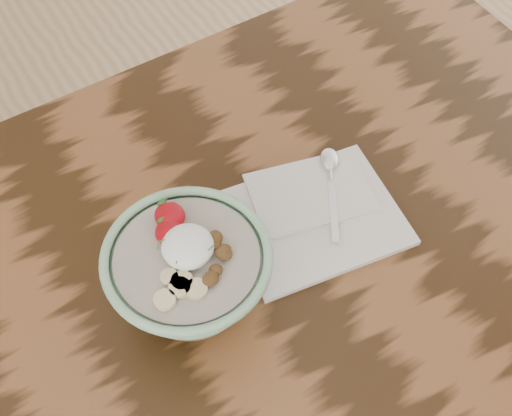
# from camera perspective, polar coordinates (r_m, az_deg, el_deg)

# --- Properties ---
(table) EXTENTS (1.60, 0.90, 0.75)m
(table) POSITION_cam_1_polar(r_m,az_deg,el_deg) (0.99, -8.50, -13.22)
(table) COLOR black
(table) RESTS_ON ground
(breakfast_bowl) EXTENTS (0.20, 0.20, 0.14)m
(breakfast_bowl) POSITION_cam_1_polar(r_m,az_deg,el_deg) (0.87, -5.37, -5.31)
(breakfast_bowl) COLOR #87B68F
(breakfast_bowl) RESTS_ON table
(napkin) EXTENTS (0.26, 0.22, 0.01)m
(napkin) POSITION_cam_1_polar(r_m,az_deg,el_deg) (0.99, 4.63, -0.39)
(napkin) COLOR silver
(napkin) RESTS_ON table
(spoon) EXTENTS (0.10, 0.15, 0.01)m
(spoon) POSITION_cam_1_polar(r_m,az_deg,el_deg) (1.02, 5.98, 2.92)
(spoon) COLOR silver
(spoon) RESTS_ON napkin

